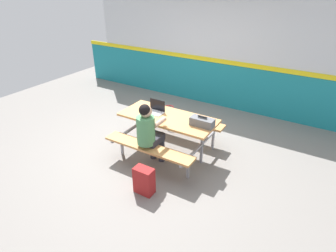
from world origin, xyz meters
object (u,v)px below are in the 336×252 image
student_nearer (149,131)px  laptop_silver (155,110)px  toolbox_grey (202,122)px  tote_bag_bright (169,117)px  backpack_dark (144,181)px  picnic_table_main (168,125)px

student_nearer → laptop_silver: (-0.26, 0.59, 0.08)m
laptop_silver → toolbox_grey: (0.96, -0.03, 0.02)m
student_nearer → laptop_silver: size_ratio=3.75×
toolbox_grey → tote_bag_bright: toolbox_grey is taller
backpack_dark → picnic_table_main: bearing=104.0°
student_nearer → backpack_dark: 0.84m
laptop_silver → student_nearer: bearing=-66.3°
picnic_table_main → backpack_dark: bearing=-76.0°
picnic_table_main → student_nearer: 0.57m
picnic_table_main → backpack_dark: (0.29, -1.15, -0.36)m
tote_bag_bright → backpack_dark: bearing=-68.0°
laptop_silver → tote_bag_bright: 1.14m
laptop_silver → toolbox_grey: bearing=-1.8°
toolbox_grey → backpack_dark: 1.36m
student_nearer → tote_bag_bright: 1.70m
laptop_silver → backpack_dark: (0.58, -1.19, -0.57)m
backpack_dark → tote_bag_bright: size_ratio=1.02×
student_nearer → laptop_silver: bearing=113.7°
picnic_table_main → toolbox_grey: toolbox_grey is taller
picnic_table_main → backpack_dark: size_ratio=3.96×
laptop_silver → tote_bag_bright: (-0.28, 0.93, -0.59)m
picnic_table_main → tote_bag_bright: (-0.57, 0.97, -0.38)m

